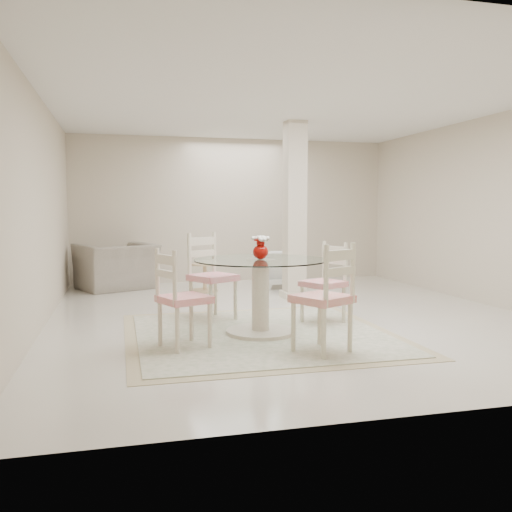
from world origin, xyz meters
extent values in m
plane|color=silver|center=(0.00, 0.00, 0.00)|extent=(7.00, 7.00, 0.00)
cube|color=beige|center=(0.00, 3.50, 1.35)|extent=(6.00, 0.02, 2.70)
cube|color=beige|center=(0.00, -3.50, 1.35)|extent=(6.00, 0.02, 2.70)
cube|color=beige|center=(-3.00, 0.00, 1.35)|extent=(0.02, 7.00, 2.70)
cube|color=beige|center=(3.00, 0.00, 1.35)|extent=(0.02, 7.00, 2.70)
cube|color=white|center=(0.00, 0.00, 2.70)|extent=(6.00, 7.00, 0.02)
cube|color=beige|center=(0.50, 1.30, 1.35)|extent=(0.30, 0.30, 2.70)
cube|color=tan|center=(-0.64, -0.98, 0.00)|extent=(2.90, 2.90, 0.01)
cube|color=silver|center=(-0.64, -0.98, 0.01)|extent=(2.65, 2.65, 0.01)
cylinder|color=beige|center=(-0.64, -0.98, 0.03)|extent=(0.75, 0.75, 0.06)
cylinder|color=beige|center=(-0.64, -0.98, 0.43)|extent=(0.19, 0.19, 0.78)
cylinder|color=beige|center=(-0.64, -0.98, 0.80)|extent=(0.31, 0.31, 0.03)
cylinder|color=white|center=(-0.64, -0.98, 0.83)|extent=(1.44, 1.44, 0.01)
ellipsoid|color=#9F0A04|center=(-0.64, -0.98, 0.91)|extent=(0.17, 0.17, 0.16)
cylinder|color=#9F0A04|center=(-0.64, -0.98, 1.01)|extent=(0.09, 0.09, 0.05)
cylinder|color=#9F0A04|center=(-0.64, -0.98, 1.04)|extent=(0.15, 0.15, 0.02)
ellipsoid|color=white|center=(-0.64, -0.98, 1.07)|extent=(0.10, 0.10, 0.04)
ellipsoid|color=white|center=(-0.59, -0.97, 1.05)|extent=(0.10, 0.10, 0.04)
ellipsoid|color=white|center=(-0.69, -0.96, 1.06)|extent=(0.10, 0.10, 0.04)
ellipsoid|color=white|center=(-0.63, -1.04, 1.05)|extent=(0.10, 0.10, 0.04)
ellipsoid|color=white|center=(-0.60, -1.02, 1.06)|extent=(0.10, 0.10, 0.04)
cylinder|color=beige|center=(0.00, -0.52, 0.22)|extent=(0.04, 0.04, 0.45)
cylinder|color=beige|center=(0.15, -0.84, 0.22)|extent=(0.04, 0.04, 0.45)
cylinder|color=beige|center=(0.32, -0.38, 0.22)|extent=(0.04, 0.04, 0.45)
cylinder|color=beige|center=(0.46, -0.70, 0.22)|extent=(0.04, 0.04, 0.45)
cube|color=#B01219|center=(0.23, -0.61, 0.48)|extent=(0.57, 0.57, 0.07)
cube|color=beige|center=(0.41, -0.53, 0.81)|extent=(0.20, 0.37, 0.53)
cylinder|color=beige|center=(-1.09, -0.38, 0.25)|extent=(0.05, 0.05, 0.50)
cylinder|color=beige|center=(-0.75, -0.19, 0.25)|extent=(0.05, 0.05, 0.50)
cylinder|color=beige|center=(-1.28, -0.04, 0.25)|extent=(0.05, 0.05, 0.50)
cylinder|color=beige|center=(-0.94, 0.15, 0.25)|extent=(0.05, 0.05, 0.50)
cube|color=red|center=(-1.02, -0.11, 0.54)|extent=(0.65, 0.65, 0.08)
cube|color=beige|center=(-1.12, 0.08, 0.90)|extent=(0.40, 0.25, 0.58)
cylinder|color=beige|center=(-1.28, -1.46, 0.23)|extent=(0.04, 0.04, 0.46)
cylinder|color=beige|center=(-1.42, -1.13, 0.23)|extent=(0.04, 0.04, 0.46)
cylinder|color=beige|center=(-1.61, -1.59, 0.23)|extent=(0.04, 0.04, 0.46)
cylinder|color=beige|center=(-1.75, -1.26, 0.23)|extent=(0.04, 0.04, 0.46)
cube|color=red|center=(-1.51, -1.36, 0.49)|extent=(0.57, 0.57, 0.07)
cube|color=beige|center=(-1.70, -1.44, 0.82)|extent=(0.19, 0.38, 0.54)
cylinder|color=beige|center=(-0.19, -1.60, 0.24)|extent=(0.05, 0.05, 0.49)
cylinder|color=beige|center=(-0.52, -1.78, 0.24)|extent=(0.05, 0.05, 0.49)
cylinder|color=beige|center=(-0.01, -1.94, 0.24)|extent=(0.05, 0.05, 0.49)
cylinder|color=beige|center=(-0.35, -2.12, 0.24)|extent=(0.05, 0.05, 0.49)
cube|color=red|center=(-0.27, -1.86, 0.52)|extent=(0.63, 0.63, 0.07)
cube|color=beige|center=(-0.17, -2.05, 0.88)|extent=(0.40, 0.24, 0.57)
imported|color=gray|center=(-2.18, 2.90, 0.39)|extent=(1.53, 1.45, 0.78)
imported|color=white|center=(0.61, 2.51, 0.33)|extent=(0.73, 0.75, 0.66)
cylinder|color=tan|center=(-0.75, 2.24, 0.02)|extent=(0.44, 0.44, 0.04)
cylinder|color=tan|center=(-0.75, 2.24, 0.24)|extent=(0.06, 0.06, 0.42)
cylinder|color=tan|center=(-0.75, 2.24, 0.46)|extent=(0.45, 0.45, 0.03)
camera|label=1|loc=(-2.12, -6.64, 1.38)|focal=38.00mm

